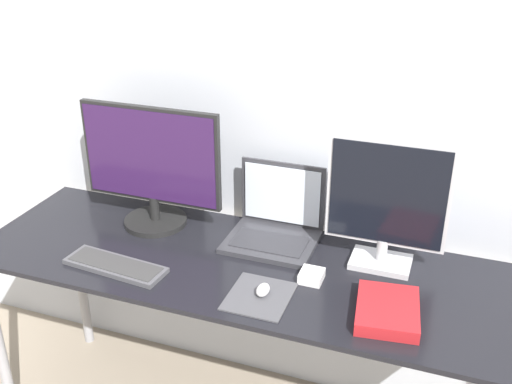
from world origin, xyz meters
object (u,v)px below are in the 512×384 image
laptop (276,222)px  mouse (263,290)px  keyboard (115,266)px  power_brick (312,276)px  monitor_left (151,167)px  book (387,310)px  monitor_right (387,203)px

laptop → mouse: size_ratio=4.95×
keyboard → laptop: bearing=40.5°
keyboard → power_brick: size_ratio=4.59×
laptop → keyboard: bearing=-139.5°
monitor_left → power_brick: (0.66, -0.17, -0.22)m
keyboard → book: 0.89m
book → power_brick: size_ratio=3.19×
mouse → power_brick: (0.12, 0.13, -0.00)m
monitor_right → mouse: 0.48m
monitor_right → book: monitor_right is taller
laptop → power_brick: bearing=-48.8°
mouse → laptop: bearing=102.0°
laptop → book: bearing=-35.9°
book → keyboard: bearing=-177.0°
keyboard → mouse: 0.51m
monitor_left → book: 0.98m
book → monitor_right: bearing=103.0°
keyboard → power_brick: bearing=13.5°
laptop → mouse: (0.08, -0.35, -0.04)m
monitor_right → laptop: (-0.39, 0.05, -0.17)m
monitor_left → book: monitor_left is taller
monitor_right → mouse: size_ratio=6.97×
laptop → mouse: laptop is taller
power_brick → book: bearing=-22.1°
monitor_left → mouse: 0.65m
book → monitor_left: bearing=163.2°
monitor_left → keyboard: 0.39m
monitor_right → monitor_left: bearing=-180.0°
monitor_left → mouse: size_ratio=8.44×
laptop → keyboard: size_ratio=0.87×
monitor_right → mouse: monitor_right is taller
laptop → mouse: bearing=-78.0°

